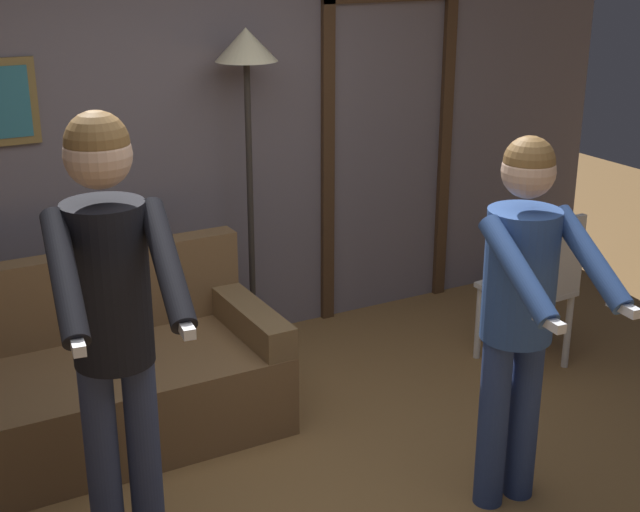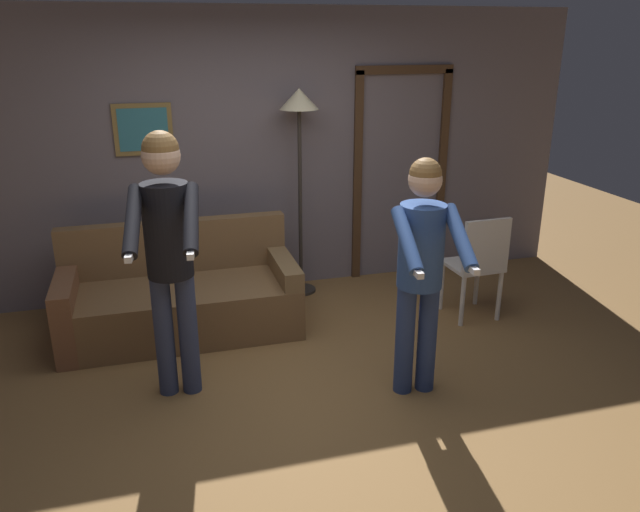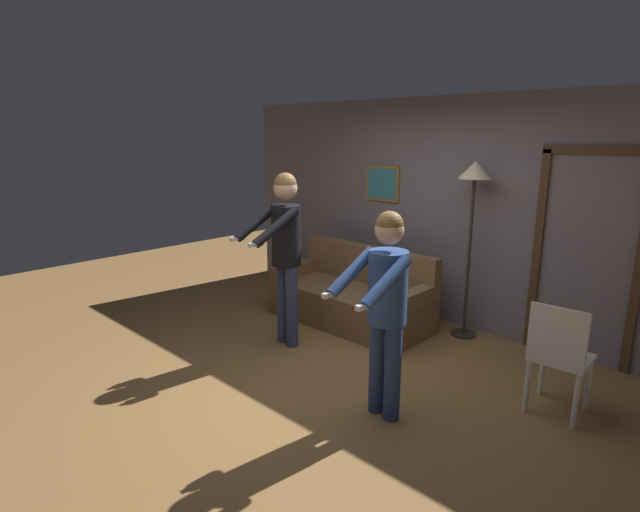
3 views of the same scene
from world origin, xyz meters
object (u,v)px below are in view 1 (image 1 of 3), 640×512
person_standing_right (521,295)px  couch (83,390)px  torchiere_lamp (247,84)px  person_standing_left (111,303)px  dining_chair_distant (538,283)px

person_standing_right → couch: bearing=136.8°
torchiere_lamp → person_standing_right: 2.07m
couch → person_standing_right: bearing=-43.2°
person_standing_left → dining_chair_distant: 2.68m
person_standing_right → dining_chair_distant: (0.98, 0.94, -0.46)m
person_standing_left → dining_chair_distant: bearing=11.5°
couch → person_standing_left: (-0.08, -0.98, 0.83)m
couch → dining_chair_distant: size_ratio=2.05×
person_standing_left → dining_chair_distant: person_standing_left is taller
torchiere_lamp → couch: bearing=-155.0°
person_standing_left → person_standing_right: (1.58, -0.42, -0.13)m
person_standing_left → person_standing_right: size_ratio=1.10×
person_standing_left → person_standing_right: bearing=-14.9°
couch → person_standing_left: person_standing_left is taller
torchiere_lamp → person_standing_left: 2.04m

